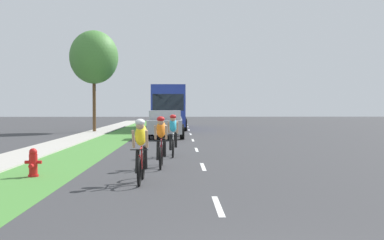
{
  "coord_description": "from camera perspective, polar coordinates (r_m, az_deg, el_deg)",
  "views": [
    {
      "loc": [
        -0.71,
        -4.15,
        1.87
      ],
      "look_at": [
        -0.14,
        17.72,
        1.23
      ],
      "focal_mm": 42.85,
      "sensor_mm": 36.0,
      "label": 1
    }
  ],
  "objects": [
    {
      "name": "fire_hydrant_red",
      "position": [
        12.95,
        -19.16,
        -5.06
      ],
      "size": [
        0.44,
        0.38,
        0.76
      ],
      "color": "red",
      "rests_on": "ground_plane"
    },
    {
      "name": "street_tree_near",
      "position": [
        34.49,
        -12.11,
        7.63
      ],
      "size": [
        3.53,
        3.53,
        7.43
      ],
      "color": "brown",
      "rests_on": "ground_plane"
    },
    {
      "name": "cyclist_distant",
      "position": [
        17.19,
        -2.37,
        -1.86
      ],
      "size": [
        0.42,
        1.72,
        1.58
      ],
      "color": "black",
      "rests_on": "ground_plane"
    },
    {
      "name": "cyclist_lead",
      "position": [
        11.26,
        -6.38,
        -3.73
      ],
      "size": [
        0.42,
        1.72,
        1.58
      ],
      "color": "black",
      "rests_on": "ground_plane"
    },
    {
      "name": "pickup_silver",
      "position": [
        27.5,
        -3.3,
        -0.5
      ],
      "size": [
        2.22,
        5.1,
        1.64
      ],
      "color": "#A5A8AD",
      "rests_on": "ground_plane"
    },
    {
      "name": "sidewalk_concrete",
      "position": [
        24.95,
        -15.38,
        -2.67
      ],
      "size": [
        1.85,
        70.0,
        0.1
      ],
      "primitive_type": "cube",
      "color": "#B2ADA3",
      "rests_on": "ground_plane"
    },
    {
      "name": "ground_plane",
      "position": [
        24.23,
        0.19,
        -2.75
      ],
      "size": [
        120.0,
        120.0,
        0.0
      ],
      "primitive_type": "plane",
      "color": "#38383A"
    },
    {
      "name": "grass_verge",
      "position": [
        24.53,
        -10.69,
        -2.71
      ],
      "size": [
        2.28,
        70.0,
        0.01
      ],
      "primitive_type": "cube",
      "color": "#478438",
      "rests_on": "ground_plane"
    },
    {
      "name": "cyclist_trailing",
      "position": [
        14.01,
        -3.87,
        -2.66
      ],
      "size": [
        0.42,
        1.72,
        1.58
      ],
      "color": "black",
      "rests_on": "ground_plane"
    },
    {
      "name": "lane_markings_center",
      "position": [
        28.22,
        -0.04,
        -2.11
      ],
      "size": [
        0.12,
        52.2,
        0.01
      ],
      "color": "white",
      "rests_on": "ground_plane"
    },
    {
      "name": "bus_blue",
      "position": [
        38.68,
        -2.77,
        1.84
      ],
      "size": [
        2.78,
        11.6,
        3.48
      ],
      "color": "#23389E",
      "rests_on": "ground_plane"
    }
  ]
}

